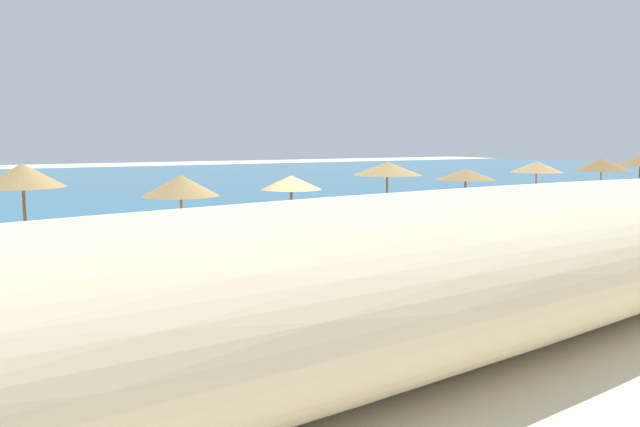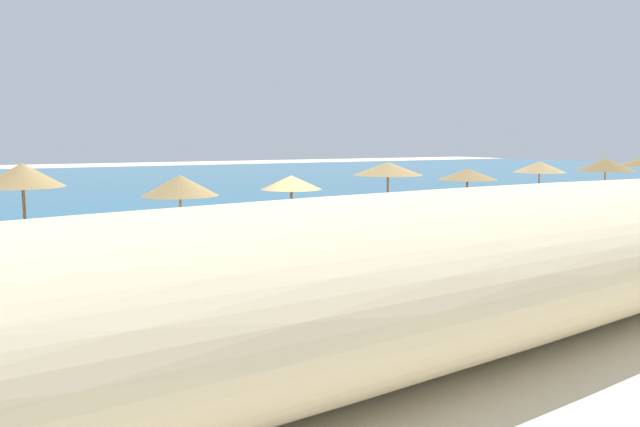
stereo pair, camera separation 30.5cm
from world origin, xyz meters
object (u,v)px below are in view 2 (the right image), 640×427
beach_umbrella_4 (180,185)px  lounge_chair_4 (329,232)px  lounge_chair_0 (498,216)px  lounge_chair_2 (403,224)px  beach_umbrella_3 (22,175)px  beach_umbrella_6 (388,169)px  beach_umbrella_9 (606,165)px  beach_umbrella_7 (468,174)px  lounge_chair_1 (175,249)px  beach_umbrella_5 (291,183)px  beach_umbrella_8 (540,167)px

beach_umbrella_4 → lounge_chair_4: 5.63m
lounge_chair_0 → lounge_chair_2: 5.14m
beach_umbrella_4 → beach_umbrella_3: bearing=175.5°
lounge_chair_0 → lounge_chair_4: bearing=92.0°
beach_umbrella_6 → beach_umbrella_9: bearing=-0.7°
beach_umbrella_7 → lounge_chair_0: size_ratio=1.58×
lounge_chair_2 → lounge_chair_0: bearing=-103.2°
beach_umbrella_6 → beach_umbrella_4: bearing=-178.8°
lounge_chair_2 → beach_umbrella_4: bearing=73.6°
lounge_chair_1 → lounge_chair_4: 5.88m
beach_umbrella_5 → lounge_chair_1: beach_umbrella_5 is taller
beach_umbrella_7 → beach_umbrella_9: beach_umbrella_9 is taller
beach_umbrella_5 → beach_umbrella_6: beach_umbrella_6 is taller
beach_umbrella_4 → lounge_chair_4: bearing=-2.0°
beach_umbrella_9 → beach_umbrella_5: bearing=177.8°
beach_umbrella_3 → beach_umbrella_5: (8.67, 0.31, -0.53)m
beach_umbrella_8 → lounge_chair_2: beach_umbrella_8 is taller
lounge_chair_2 → beach_umbrella_6: bearing=29.1°
beach_umbrella_6 → lounge_chair_0: size_ratio=1.79×
beach_umbrella_8 → lounge_chair_1: bearing=-175.1°
beach_umbrella_3 → beach_umbrella_9: 25.29m
lounge_chair_1 → lounge_chair_4: size_ratio=0.94×
lounge_chair_1 → lounge_chair_0: bearing=-95.9°
beach_umbrella_3 → beach_umbrella_6: 12.55m
lounge_chair_1 → beach_umbrella_4: bearing=-35.9°
lounge_chair_2 → beach_umbrella_8: bearing=-99.6°
beach_umbrella_5 → beach_umbrella_8: beach_umbrella_8 is taller
beach_umbrella_5 → beach_umbrella_3: bearing=-178.0°
beach_umbrella_6 → lounge_chair_2: (0.41, -0.43, -2.11)m
beach_umbrella_4 → beach_umbrella_8: (16.81, 0.46, 0.19)m
beach_umbrella_7 → beach_umbrella_3: bearing=-179.1°
beach_umbrella_7 → lounge_chair_0: (1.08, -0.75, -1.75)m
lounge_chair_2 → lounge_chair_1: bearing=80.2°
beach_umbrella_4 → lounge_chair_2: size_ratio=1.89×
beach_umbrella_8 → beach_umbrella_9: size_ratio=0.97×
beach_umbrella_6 → lounge_chair_1: 8.98m
beach_umbrella_4 → lounge_chair_0: size_ratio=1.64×
beach_umbrella_4 → beach_umbrella_5: 4.30m
beach_umbrella_7 → lounge_chair_4: bearing=-173.8°
lounge_chair_0 → lounge_chair_1: lounge_chair_0 is taller
beach_umbrella_3 → lounge_chair_2: 13.16m
beach_umbrella_8 → lounge_chair_0: beach_umbrella_8 is taller
beach_umbrella_3 → lounge_chair_0: beach_umbrella_3 is taller
beach_umbrella_9 → beach_umbrella_7: bearing=175.8°
beach_umbrella_5 → beach_umbrella_6: (3.88, -0.49, 0.42)m
beach_umbrella_5 → beach_umbrella_9: (16.61, -0.65, 0.32)m
beach_umbrella_4 → lounge_chair_0: beach_umbrella_4 is taller
beach_umbrella_3 → beach_umbrella_8: size_ratio=1.12×
beach_umbrella_4 → beach_umbrella_8: bearing=1.6°
beach_umbrella_5 → lounge_chair_0: 9.61m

